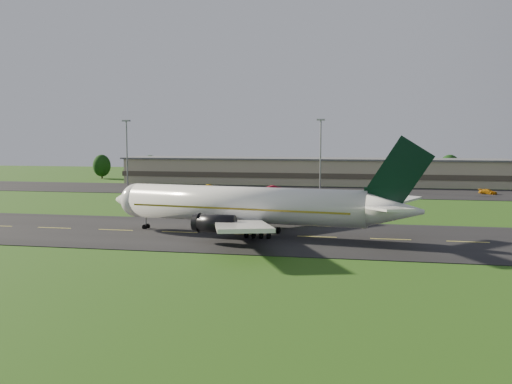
% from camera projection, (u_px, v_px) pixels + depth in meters
% --- Properties ---
extents(ground, '(360.00, 360.00, 0.00)m').
position_uv_depth(ground, '(247.00, 235.00, 89.32)').
color(ground, '#1F4812').
rests_on(ground, ground).
extents(taxiway, '(220.00, 30.00, 0.10)m').
position_uv_depth(taxiway, '(247.00, 235.00, 89.31)').
color(taxiway, black).
rests_on(taxiway, ground).
extents(apron, '(260.00, 30.00, 0.10)m').
position_uv_depth(apron, '(300.00, 191.00, 159.64)').
color(apron, black).
rests_on(apron, ground).
extents(airliner, '(51.14, 41.80, 15.57)m').
position_uv_depth(airliner, '(250.00, 206.00, 88.65)').
color(airliner, white).
rests_on(airliner, ground).
extents(terminal, '(145.00, 16.00, 8.40)m').
position_uv_depth(terminal, '(329.00, 172.00, 181.65)').
color(terminal, tan).
rests_on(terminal, ground).
extents(light_mast_west, '(2.40, 1.20, 20.35)m').
position_uv_depth(light_mast_west, '(127.00, 145.00, 176.67)').
color(light_mast_west, gray).
rests_on(light_mast_west, ground).
extents(light_mast_centre, '(2.40, 1.20, 20.35)m').
position_uv_depth(light_mast_centre, '(321.00, 145.00, 165.25)').
color(light_mast_centre, gray).
rests_on(light_mast_centre, ground).
extents(tree_line, '(197.39, 8.53, 10.40)m').
position_uv_depth(tree_line, '(432.00, 168.00, 185.00)').
color(tree_line, black).
rests_on(tree_line, ground).
extents(service_vehicle_a, '(2.29, 4.09, 1.31)m').
position_uv_depth(service_vehicle_a, '(208.00, 186.00, 167.02)').
color(service_vehicle_a, gold).
rests_on(service_vehicle_a, apron).
extents(service_vehicle_b, '(4.55, 2.50, 1.42)m').
position_uv_depth(service_vehicle_b, '(274.00, 188.00, 160.73)').
color(service_vehicle_b, maroon).
rests_on(service_vehicle_b, apron).
extents(service_vehicle_c, '(5.22, 5.61, 1.46)m').
position_uv_depth(service_vehicle_c, '(390.00, 191.00, 152.09)').
color(service_vehicle_c, silver).
rests_on(service_vehicle_c, apron).
extents(service_vehicle_d, '(4.96, 3.95, 1.35)m').
position_uv_depth(service_vehicle_d, '(488.00, 192.00, 150.63)').
color(service_vehicle_d, orange).
rests_on(service_vehicle_d, apron).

